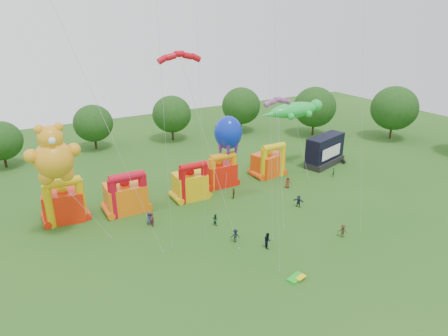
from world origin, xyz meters
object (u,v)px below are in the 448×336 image
stage_trailer (325,151)px  teddy_bear_kite (69,183)px  spectator_4 (234,193)px  gecko_kite (298,129)px  bouncy_castle_2 (191,184)px  bouncy_castle_0 (64,203)px  spectator_0 (149,218)px  octopus_kite (228,144)px

stage_trailer → teddy_bear_kite: bearing=-174.5°
stage_trailer → teddy_bear_kite: 44.54m
teddy_bear_kite → spectator_4: bearing=0.2°
gecko_kite → stage_trailer: bearing=-3.7°
bouncy_castle_2 → spectator_4: bouncy_castle_2 is taller
bouncy_castle_0 → stage_trailer: size_ratio=0.70×
teddy_bear_kite → gecko_kite: (37.86, 4.63, 0.07)m
gecko_kite → bouncy_castle_0: bearing=178.8°
spectator_0 → spectator_4: bearing=0.4°
stage_trailer → teddy_bear_kite: (-44.09, -4.22, 4.67)m
bouncy_castle_2 → gecko_kite: bearing=3.7°
bouncy_castle_0 → bouncy_castle_2: 17.44m
octopus_kite → stage_trailer: bearing=-1.7°
octopus_kite → spectator_4: 7.92m
bouncy_castle_0 → gecko_kite: 38.53m
stage_trailer → teddy_bear_kite: size_ratio=0.63×
gecko_kite → spectator_0: 30.31m
bouncy_castle_2 → stage_trailer: size_ratio=0.65×
bouncy_castle_2 → spectator_0: (-8.11, -4.54, -1.43)m
stage_trailer → bouncy_castle_2: bearing=-178.0°
bouncy_castle_2 → octopus_kite: bearing=12.0°
stage_trailer → spectator_0: stage_trailer is taller
bouncy_castle_0 → octopus_kite: size_ratio=0.56×
bouncy_castle_0 → gecko_kite: (38.21, -0.78, 4.94)m
gecko_kite → octopus_kite: 13.70m
spectator_0 → spectator_4: 13.66m
teddy_bear_kite → bouncy_castle_2: bearing=10.9°
bouncy_castle_0 → bouncy_castle_2: bouncy_castle_0 is taller
octopus_kite → spectator_4: (-1.72, -4.72, -6.13)m
stage_trailer → octopus_kite: (-19.92, 0.57, 4.28)m
stage_trailer → spectator_4: 22.12m
gecko_kite → octopus_kite: gecko_kite is taller
stage_trailer → gecko_kite: bearing=176.3°
gecko_kite → octopus_kite: size_ratio=1.13×
octopus_kite → gecko_kite: bearing=-0.7°
bouncy_castle_0 → spectator_0: (9.21, -6.69, -1.57)m
spectator_0 → spectator_4: size_ratio=1.08×
spectator_0 → teddy_bear_kite: bearing=166.4°
bouncy_castle_2 → octopus_kite: size_ratio=0.53×
gecko_kite → spectator_4: 17.36m
spectator_0 → spectator_4: spectator_0 is taller
bouncy_castle_2 → gecko_kite: size_ratio=0.47×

